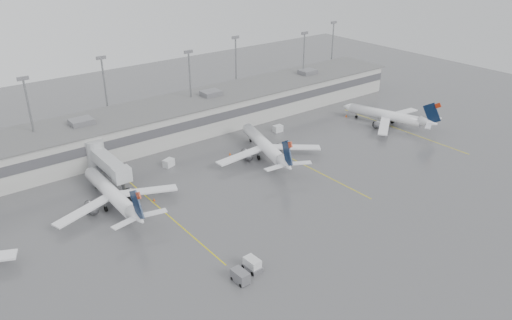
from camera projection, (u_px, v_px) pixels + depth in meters
ground at (322, 239)px, 86.42m from camera, size 260.00×260.00×0.00m
terminal at (162, 122)px, 126.21m from camera, size 152.00×17.00×9.45m
light_masts at (149, 87)px, 127.01m from camera, size 142.40×8.00×20.60m
jet_bridge_right at (103, 160)px, 106.23m from camera, size 4.00×17.20×7.00m
stand_markings at (241, 187)px, 103.62m from camera, size 105.25×40.00×0.01m
jet_mid_left at (113, 194)px, 94.91m from camera, size 24.65×27.61×8.94m
jet_mid_right at (266, 146)px, 115.48m from camera, size 24.76×28.16×9.35m
jet_far_right at (389, 115)px, 134.55m from camera, size 23.26×26.49×8.84m
baggage_tug at (252, 265)px, 78.29m from camera, size 2.21×3.28×2.06m
baggage_cart at (240, 276)px, 75.58m from camera, size 1.85×3.06×1.92m
gse_uld_b at (169, 163)px, 112.04m from camera, size 2.86×2.39×1.72m
gse_uld_c at (278, 129)px, 131.00m from camera, size 2.50×1.74×1.71m
gse_loader at (100, 174)px, 106.44m from camera, size 3.19×4.11×2.26m
cone_b at (154, 199)px, 98.11m from camera, size 0.41×0.41×0.65m
cone_c at (230, 154)px, 117.83m from camera, size 0.44×0.44×0.70m
cone_d at (346, 116)px, 141.25m from camera, size 0.50×0.50×0.80m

